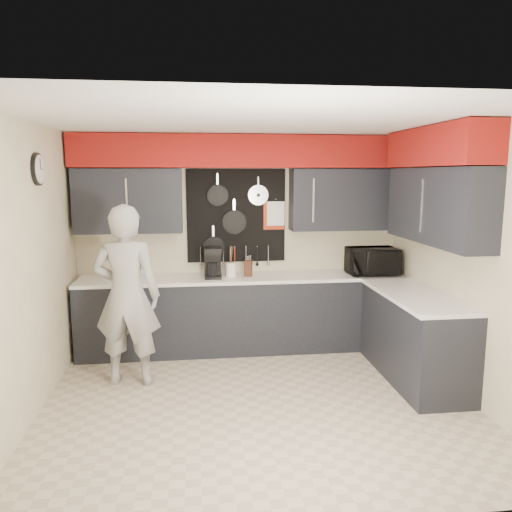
{
  "coord_description": "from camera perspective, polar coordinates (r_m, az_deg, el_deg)",
  "views": [
    {
      "loc": [
        -0.57,
        -4.43,
        2.14
      ],
      "look_at": [
        0.04,
        0.5,
        1.32
      ],
      "focal_mm": 35.0,
      "sensor_mm": 36.0,
      "label": 1
    }
  ],
  "objects": [
    {
      "name": "ground",
      "position": [
        4.95,
        0.22,
        -16.23
      ],
      "size": [
        4.0,
        4.0,
        0.0
      ],
      "primitive_type": "plane",
      "color": "#C6B49A",
      "rests_on": "ground"
    },
    {
      "name": "back_wall_assembly",
      "position": [
        6.06,
        -1.62,
        8.15
      ],
      "size": [
        4.0,
        0.36,
        2.6
      ],
      "color": "beige",
      "rests_on": "ground"
    },
    {
      "name": "right_wall_assembly",
      "position": [
        5.28,
        20.36,
        6.67
      ],
      "size": [
        0.36,
        3.5,
        2.6
      ],
      "color": "beige",
      "rests_on": "ground"
    },
    {
      "name": "left_wall_assembly",
      "position": [
        4.74,
        -24.5,
        -1.26
      ],
      "size": [
        0.05,
        3.5,
        2.6
      ],
      "color": "beige",
      "rests_on": "ground"
    },
    {
      "name": "base_cabinets",
      "position": [
        5.9,
        3.58,
        -7.2
      ],
      "size": [
        3.95,
        2.2,
        0.92
      ],
      "color": "black",
      "rests_on": "ground"
    },
    {
      "name": "microwave",
      "position": [
        6.27,
        13.12,
        -0.58
      ],
      "size": [
        0.6,
        0.41,
        0.33
      ],
      "primitive_type": "imported",
      "rotation": [
        0.0,
        0.0,
        0.02
      ],
      "color": "black",
      "rests_on": "base_cabinets"
    },
    {
      "name": "knife_block",
      "position": [
        5.99,
        -0.9,
        -1.41
      ],
      "size": [
        0.11,
        0.11,
        0.2
      ],
      "primitive_type": "cube",
      "rotation": [
        0.0,
        0.0,
        -0.29
      ],
      "color": "black",
      "rests_on": "base_cabinets"
    },
    {
      "name": "utensil_crock",
      "position": [
        6.01,
        -2.89,
        -1.54
      ],
      "size": [
        0.13,
        0.13,
        0.17
      ],
      "primitive_type": "cylinder",
      "color": "white",
      "rests_on": "base_cabinets"
    },
    {
      "name": "coffee_maker",
      "position": [
        5.93,
        -4.95,
        -0.69
      ],
      "size": [
        0.2,
        0.25,
        0.36
      ],
      "rotation": [
        0.0,
        0.0,
        -0.03
      ],
      "color": "black",
      "rests_on": "base_cabinets"
    },
    {
      "name": "person",
      "position": [
        5.21,
        -14.56,
        -4.4
      ],
      "size": [
        0.73,
        0.54,
        1.85
      ],
      "primitive_type": "imported",
      "rotation": [
        0.0,
        0.0,
        3.0
      ],
      "color": "#A3A4A1",
      "rests_on": "ground"
    }
  ]
}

